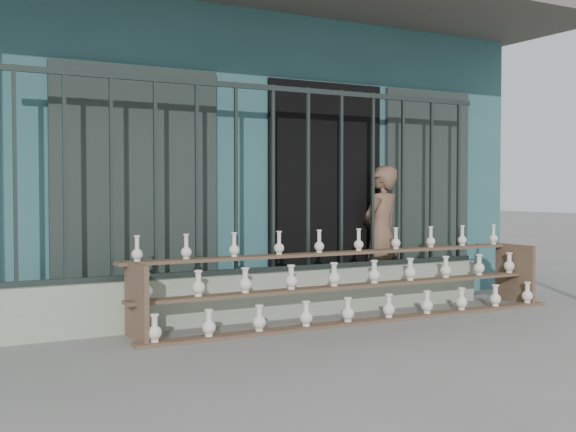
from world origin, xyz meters
TOP-DOWN VIEW (x-y plane):
  - ground at (0.00, 0.00)m, footprint 60.00×60.00m
  - workshop_building at (0.00, 4.23)m, footprint 7.40×6.60m
  - parapet_wall at (0.00, 1.30)m, footprint 5.00×0.20m
  - security_fence at (-0.00, 1.30)m, footprint 5.00×0.04m
  - shelf_rack at (0.67, 0.89)m, footprint 4.50×0.68m
  - elderly_woman at (1.53, 1.62)m, footprint 0.65×0.54m

SIDE VIEW (x-z plane):
  - ground at x=0.00m, z-range 0.00..0.00m
  - parapet_wall at x=0.00m, z-range 0.00..0.45m
  - shelf_rack at x=0.67m, z-range -0.07..0.78m
  - elderly_woman at x=1.53m, z-range 0.00..1.51m
  - security_fence at x=0.00m, z-range 0.45..2.25m
  - workshop_building at x=0.00m, z-range 0.02..3.23m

